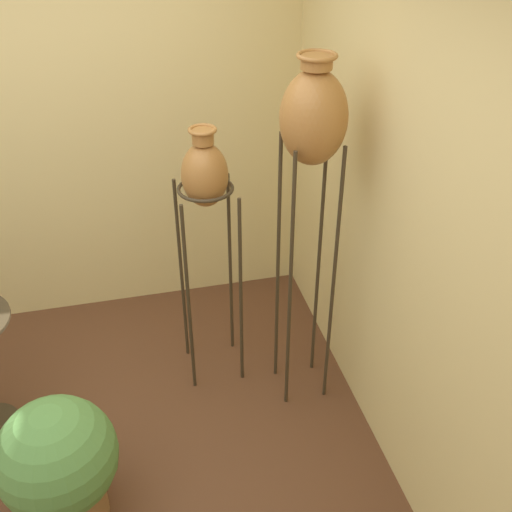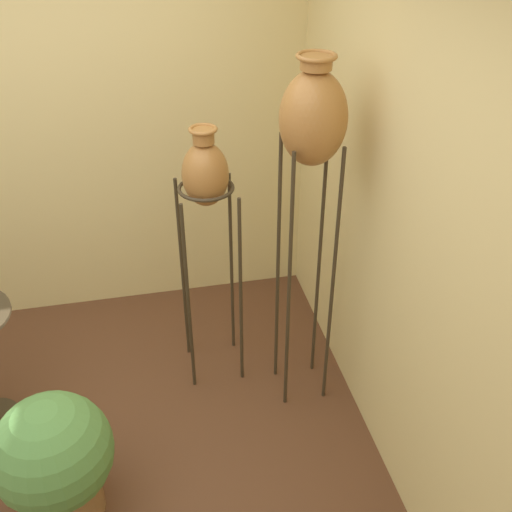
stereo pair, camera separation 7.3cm
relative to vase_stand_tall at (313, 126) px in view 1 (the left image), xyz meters
name	(u,v)px [view 1 (the left image)]	position (x,y,z in m)	size (l,w,h in m)	color
ground_plane	(75,497)	(-1.33, -0.49, -1.65)	(14.00, 14.00, 0.00)	brown
wall_back	(41,125)	(-1.33, 1.16, -0.30)	(7.23, 0.06, 2.70)	beige
wall_right	(415,226)	(0.32, -0.49, -0.30)	(0.06, 7.23, 2.70)	beige
vase_stand_tall	(313,126)	(0.00, 0.00, 0.00)	(0.32, 0.32, 1.98)	#382D1E
vase_stand_medium	(205,184)	(-0.47, 0.29, -0.38)	(0.32, 0.32, 1.58)	#382D1E
potted_plant	(59,464)	(-1.34, -0.59, -1.27)	(0.55, 0.55, 0.71)	olive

